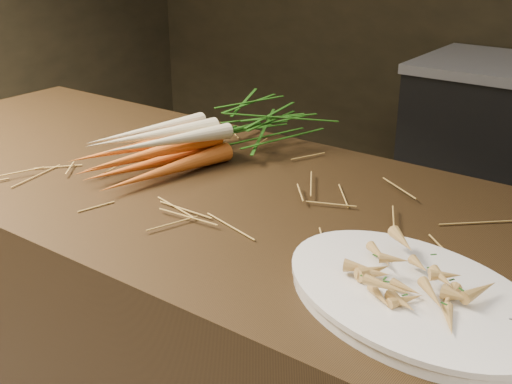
% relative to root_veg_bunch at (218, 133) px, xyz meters
% --- Properties ---
extents(straw_bedding, '(1.40, 0.60, 0.02)m').
position_rel_root_veg_bunch_xyz_m(straw_bedding, '(0.38, -0.15, -0.04)').
color(straw_bedding, olive).
rests_on(straw_bedding, main_counter).
extents(root_veg_bunch, '(0.30, 0.59, 0.11)m').
position_rel_root_veg_bunch_xyz_m(root_veg_bunch, '(0.00, 0.00, 0.00)').
color(root_veg_bunch, '#CB5018').
rests_on(root_veg_bunch, main_counter).
extents(serving_platter, '(0.45, 0.36, 0.02)m').
position_rel_root_veg_bunch_xyz_m(serving_platter, '(0.59, -0.31, -0.04)').
color(serving_platter, white).
rests_on(serving_platter, main_counter).
extents(roasted_veg_heap, '(0.22, 0.19, 0.04)m').
position_rel_root_veg_bunch_xyz_m(roasted_veg_heap, '(0.59, -0.31, -0.01)').
color(roasted_veg_heap, '#A57F3D').
rests_on(roasted_veg_heap, serving_platter).
extents(serving_fork, '(0.14, 0.08, 0.00)m').
position_rel_root_veg_bunch_xyz_m(serving_fork, '(0.71, -0.37, -0.03)').
color(serving_fork, silver).
rests_on(serving_fork, serving_platter).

